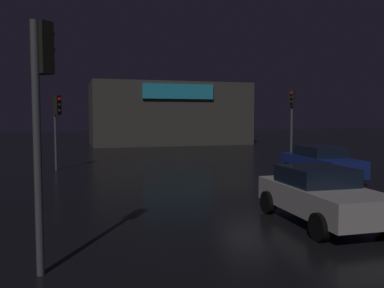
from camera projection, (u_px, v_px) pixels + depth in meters
The scene contains 7 objects.
ground_plane at pixel (251, 183), 16.75m from camera, with size 120.00×120.00×0.00m, color black.
store_building at pixel (168, 114), 40.32m from camera, with size 15.25×8.02×6.00m.
traffic_signal_main at pixel (292, 111), 25.95m from camera, with size 0.41×0.43×4.43m.
traffic_signal_opposite at pixel (57, 114), 20.45m from camera, with size 0.43×0.41×3.84m.
traffic_signal_cross_right at pixel (41, 94), 6.94m from camera, with size 0.42×0.42×4.43m.
car_near at pixel (320, 162), 17.69m from camera, with size 2.15×4.64×1.47m.
car_far at pixel (321, 194), 10.49m from camera, with size 2.14×4.08×1.44m.
Camera 1 is at (-7.16, -15.17, 2.81)m, focal length 37.44 mm.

